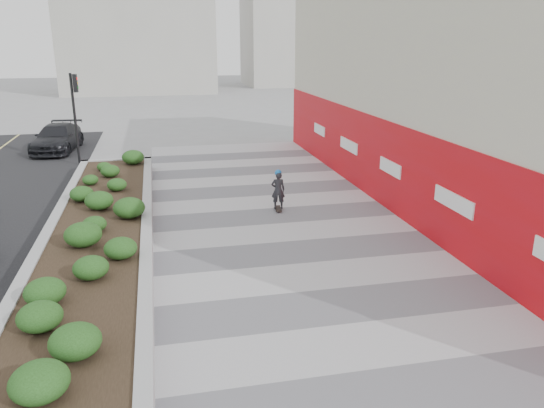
{
  "coord_description": "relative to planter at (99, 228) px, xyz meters",
  "views": [
    {
      "loc": [
        -3.7,
        -8.17,
        5.64
      ],
      "look_at": [
        -0.57,
        6.07,
        1.1
      ],
      "focal_mm": 35.0,
      "sensor_mm": 36.0,
      "label": 1
    }
  ],
  "objects": [
    {
      "name": "traffic_signal_near",
      "position": [
        -1.73,
        10.5,
        2.34
      ],
      "size": [
        0.33,
        0.28,
        4.2
      ],
      "color": "black",
      "rests_on": "ground"
    },
    {
      "name": "walkway",
      "position": [
        5.5,
        -4.0,
        -0.41
      ],
      "size": [
        8.0,
        36.0,
        0.01
      ],
      "primitive_type": "cube",
      "color": "#A8A8AD",
      "rests_on": "ground"
    },
    {
      "name": "planter",
      "position": [
        0.0,
        0.0,
        0.0
      ],
      "size": [
        3.0,
        18.0,
        0.9
      ],
      "color": "#9E9EA0",
      "rests_on": "ground"
    },
    {
      "name": "car_dark",
      "position": [
        -3.31,
        14.17,
        0.27
      ],
      "size": [
        2.41,
        4.9,
        1.37
      ],
      "primitive_type": "imported",
      "rotation": [
        0.0,
        0.0,
        -0.11
      ],
      "color": "black",
      "rests_on": "ground"
    },
    {
      "name": "ground",
      "position": [
        5.5,
        -7.0,
        -0.42
      ],
      "size": [
        160.0,
        160.0,
        0.0
      ],
      "primitive_type": "plane",
      "color": "gray",
      "rests_on": "ground"
    },
    {
      "name": "building",
      "position": [
        12.48,
        1.98,
        3.56
      ],
      "size": [
        6.04,
        24.08,
        8.0
      ],
      "color": "beige",
      "rests_on": "ground"
    },
    {
      "name": "skateboarder",
      "position": [
        5.73,
        1.75,
        0.32
      ],
      "size": [
        0.51,
        0.74,
        1.45
      ],
      "rotation": [
        0.0,
        0.0,
        -0.13
      ],
      "color": "beige",
      "rests_on": "ground"
    },
    {
      "name": "manhole_cover",
      "position": [
        6.0,
        -4.0,
        -0.42
      ],
      "size": [
        0.44,
        0.44,
        0.01
      ],
      "primitive_type": "cylinder",
      "color": "#595654",
      "rests_on": "ground"
    }
  ]
}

